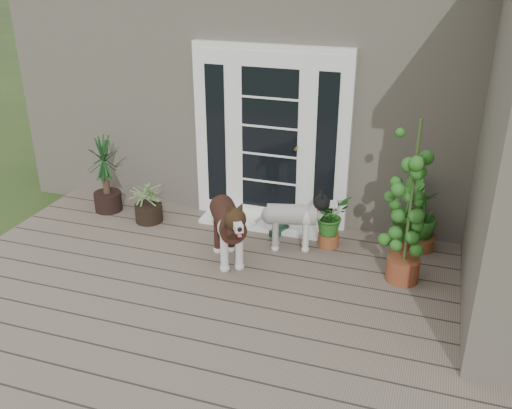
% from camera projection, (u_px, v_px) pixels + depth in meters
% --- Properties ---
extents(deck, '(6.20, 4.60, 0.12)m').
position_uv_depth(deck, '(220.00, 326.00, 5.26)').
color(deck, '#6B5B4C').
rests_on(deck, ground).
extents(house_main, '(7.40, 4.00, 3.10)m').
position_uv_depth(house_main, '(325.00, 74.00, 8.31)').
color(house_main, '#665E54').
rests_on(house_main, ground).
extents(door_unit, '(1.90, 0.14, 2.15)m').
position_uv_depth(door_unit, '(271.00, 137.00, 6.75)').
color(door_unit, white).
rests_on(door_unit, deck).
extents(door_step, '(1.60, 0.40, 0.05)m').
position_uv_depth(door_step, '(265.00, 224.00, 7.01)').
color(door_step, white).
rests_on(door_step, deck).
extents(brindle_dog, '(0.80, 0.96, 0.74)m').
position_uv_depth(brindle_dog, '(228.00, 230.00, 6.09)').
color(brindle_dog, '#391E14').
rests_on(brindle_dog, deck).
extents(white_dog, '(0.80, 0.49, 0.62)m').
position_uv_depth(white_dog, '(291.00, 224.00, 6.37)').
color(white_dog, silver).
rests_on(white_dog, deck).
extents(spider_plant, '(0.75, 0.75, 0.60)m').
position_uv_depth(spider_plant, '(148.00, 199.00, 7.01)').
color(spider_plant, '#818E57').
rests_on(spider_plant, deck).
extents(yucca, '(0.76, 0.76, 0.96)m').
position_uv_depth(yucca, '(105.00, 175.00, 7.23)').
color(yucca, black).
rests_on(yucca, deck).
extents(herb_a, '(0.61, 0.61, 0.55)m').
position_uv_depth(herb_a, '(329.00, 224.00, 6.44)').
color(herb_a, '#265A19').
rests_on(herb_a, deck).
extents(herb_b, '(0.49, 0.49, 0.65)m').
position_uv_depth(herb_b, '(405.00, 224.00, 6.34)').
color(herb_b, '#1F5B1A').
rests_on(herb_b, deck).
extents(herb_c, '(0.51, 0.51, 0.56)m').
position_uv_depth(herb_c, '(423.00, 227.00, 6.37)').
color(herb_c, '#235518').
rests_on(herb_c, deck).
extents(sapling, '(0.65, 0.65, 1.77)m').
position_uv_depth(sapling, '(411.00, 201.00, 5.52)').
color(sapling, '#1E651D').
rests_on(sapling, deck).
extents(clog_left, '(0.26, 0.34, 0.09)m').
position_uv_depth(clog_left, '(326.00, 237.00, 6.64)').
color(clog_left, black).
rests_on(clog_left, deck).
extents(clog_right, '(0.24, 0.34, 0.09)m').
position_uv_depth(clog_right, '(279.00, 230.00, 6.80)').
color(clog_right, '#173921').
rests_on(clog_right, deck).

